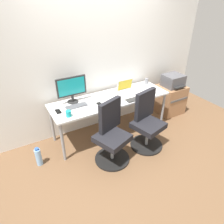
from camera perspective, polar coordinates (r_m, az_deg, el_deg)
The scene contains 18 objects.
ground_plane at distance 3.85m, azimuth -0.37°, elevation -5.55°, with size 5.28×5.28×0.00m, color brown.
back_wall at distance 3.60m, azimuth -3.75°, elevation 14.88°, with size 4.40×0.04×2.60m, color white.
desk at distance 3.51m, azimuth -0.41°, elevation 3.06°, with size 2.05×0.66×0.71m.
office_chair_left at distance 3.07m, azimuth -0.16°, elevation -6.44°, with size 0.56×0.56×0.94m.
office_chair_right at distance 3.39m, azimuth 9.61°, elevation -2.97°, with size 0.54×0.54×0.94m.
side_cabinet at distance 4.51m, azimuth 15.83°, elevation 3.45°, with size 0.51×0.49×0.60m.
printer at distance 4.34m, azimuth 16.61°, elevation 8.36°, with size 0.38×0.40×0.24m.
water_bottle_on_floor at distance 3.31m, azimuth -19.75°, elevation -11.64°, with size 0.09×0.09×0.31m.
desktop_monitor at distance 3.31m, azimuth -11.18°, elevation 6.58°, with size 0.48×0.18×0.43m.
open_laptop at distance 3.67m, azimuth 4.24°, elevation 6.24°, with size 0.31×0.26×0.23m.
keyboard_by_monitor at distance 3.27m, azimuth -9.85°, elevation 1.66°, with size 0.34×0.12×0.02m, color #515156.
keyboard_by_laptop at distance 3.46m, azimuth 6.53°, elevation 3.63°, with size 0.34×0.12×0.02m, color #2D2D2D.
mouse_by_monitor at distance 3.74m, azimuth 11.49°, elevation 5.50°, with size 0.06×0.10×0.03m, color #2D2D2D.
mouse_by_laptop at distance 3.43m, azimuth 0.65°, elevation 3.72°, with size 0.06×0.10×0.03m, color #B7B7B7.
coffee_mug at distance 3.01m, azimuth -11.99°, elevation -0.46°, with size 0.08×0.08×0.09m, color teal.
pen_cup at distance 4.10m, azimuth 9.57°, elevation 8.51°, with size 0.07×0.07×0.10m, color slate.
phone_near_laptop at distance 3.19m, azimuth -14.77°, elevation 0.18°, with size 0.07×0.14×0.01m, color black.
phone_near_monitor at distance 3.28m, azimuth -3.39°, elevation 2.14°, with size 0.07×0.14×0.01m, color black.
Camera 1 is at (-1.52, -2.71, 2.28)m, focal length 32.89 mm.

